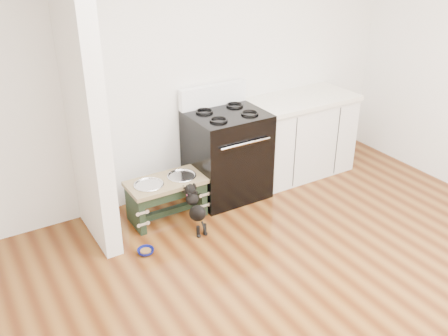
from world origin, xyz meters
TOP-DOWN VIEW (x-y plane):
  - ground at (0.00, 0.00)m, footprint 5.00×5.00m
  - room_shell at (0.00, 0.00)m, footprint 5.00×5.00m
  - partition_wall at (-1.18, 2.10)m, footprint 0.15×0.80m
  - oven_range at (0.25, 2.16)m, footprint 0.76×0.69m
  - cabinet_run at (1.23, 2.18)m, footprint 1.24×0.64m
  - dog_feeder at (-0.50, 2.05)m, footprint 0.75×0.40m
  - puppy at (-0.37, 1.70)m, footprint 0.13×0.38m
  - floor_bowl at (-0.93, 1.60)m, footprint 0.16×0.16m

SIDE VIEW (x-z plane):
  - ground at x=0.00m, z-range 0.00..0.00m
  - floor_bowl at x=-0.93m, z-range 0.00..0.05m
  - puppy at x=-0.37m, z-range 0.02..0.48m
  - dog_feeder at x=-0.50m, z-range 0.08..0.50m
  - cabinet_run at x=1.23m, z-range 0.00..0.91m
  - oven_range at x=0.25m, z-range -0.09..1.05m
  - partition_wall at x=-1.18m, z-range 0.00..2.70m
  - room_shell at x=0.00m, z-range -0.88..4.12m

